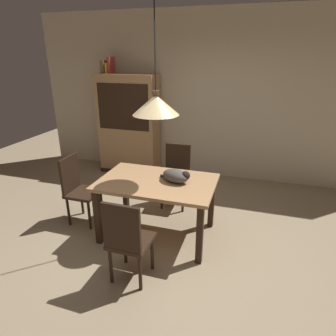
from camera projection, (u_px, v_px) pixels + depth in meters
The scene contains 12 objects.
ground at pixel (157, 254), 3.40m from camera, with size 10.00×10.00×0.00m, color #998466.
back_wall at pixel (205, 97), 5.22m from camera, with size 6.40×0.10×2.90m, color beige.
dining_table at pixel (157, 188), 3.56m from camera, with size 1.40×0.90×0.75m.
chair_near_front at pixel (127, 238), 2.83m from camera, with size 0.41×0.41×0.93m.
chair_far_back at pixel (176, 173), 4.39m from camera, with size 0.41×0.41×0.93m.
chair_left_side at pixel (78, 187), 3.92m from camera, with size 0.40×0.40×0.93m.
cat_sleeping at pixel (176, 176), 3.47m from camera, with size 0.41×0.33×0.16m.
pendant_lamp at pixel (156, 105), 3.19m from camera, with size 0.52×0.52×1.30m.
hutch_bookcase at pixel (129, 127), 5.51m from camera, with size 1.12×0.45×1.85m.
book_brown_thick at pixel (105, 67), 5.23m from camera, with size 0.06×0.24×0.22m, color brown.
book_yellow_short at pixel (108, 68), 5.22m from camera, with size 0.04×0.20×0.18m, color gold.
book_red_tall at pixel (111, 65), 5.19m from camera, with size 0.04×0.22×0.28m, color #B73833.
Camera 1 is at (0.95, -2.63, 2.18)m, focal length 31.19 mm.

